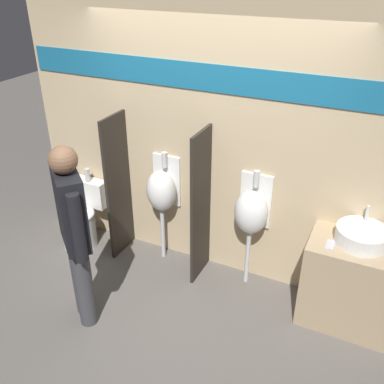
# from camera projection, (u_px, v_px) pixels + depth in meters

# --- Properties ---
(ground_plane) EXTENTS (16.00, 16.00, 0.00)m
(ground_plane) POSITION_uv_depth(u_px,v_px,m) (185.00, 293.00, 4.21)
(ground_plane) COLOR #5B5651
(display_wall) EXTENTS (4.02, 0.07, 2.70)m
(display_wall) POSITION_uv_depth(u_px,v_px,m) (212.00, 143.00, 4.03)
(display_wall) COLOR tan
(display_wall) RESTS_ON ground_plane
(sink_counter) EXTENTS (0.90, 0.51, 0.82)m
(sink_counter) POSITION_uv_depth(u_px,v_px,m) (357.00, 286.00, 3.69)
(sink_counter) COLOR tan
(sink_counter) RESTS_ON ground_plane
(sink_basin) EXTENTS (0.43, 0.43, 0.27)m
(sink_basin) POSITION_uv_depth(u_px,v_px,m) (362.00, 236.00, 3.52)
(sink_basin) COLOR white
(sink_basin) RESTS_ON sink_counter
(cell_phone) EXTENTS (0.07, 0.14, 0.01)m
(cell_phone) POSITION_uv_depth(u_px,v_px,m) (330.00, 245.00, 3.51)
(cell_phone) COLOR #B7B7BC
(cell_phone) RESTS_ON sink_counter
(divider_near_counter) EXTENTS (0.03, 0.41, 1.57)m
(divider_near_counter) POSITION_uv_depth(u_px,v_px,m) (118.00, 187.00, 4.48)
(divider_near_counter) COLOR #28231E
(divider_near_counter) RESTS_ON ground_plane
(divider_mid) EXTENTS (0.03, 0.41, 1.57)m
(divider_mid) POSITION_uv_depth(u_px,v_px,m) (201.00, 207.00, 4.12)
(divider_mid) COLOR #28231E
(divider_mid) RESTS_ON ground_plane
(urinal_near_counter) EXTENTS (0.32, 0.27, 1.21)m
(urinal_near_counter) POSITION_uv_depth(u_px,v_px,m) (162.00, 191.00, 4.35)
(urinal_near_counter) COLOR silver
(urinal_near_counter) RESTS_ON ground_plane
(urinal_far) EXTENTS (0.32, 0.27, 1.21)m
(urinal_far) POSITION_uv_depth(u_px,v_px,m) (251.00, 212.00, 3.99)
(urinal_far) COLOR silver
(urinal_far) RESTS_ON ground_plane
(toilet) EXTENTS (0.39, 0.55, 0.85)m
(toilet) POSITION_uv_depth(u_px,v_px,m) (82.00, 220.00, 4.82)
(toilet) COLOR white
(toilet) RESTS_ON ground_plane
(person_in_vest) EXTENTS (0.47, 0.42, 1.68)m
(person_in_vest) POSITION_uv_depth(u_px,v_px,m) (74.00, 231.00, 3.50)
(person_in_vest) COLOR #3D3D42
(person_in_vest) RESTS_ON ground_plane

